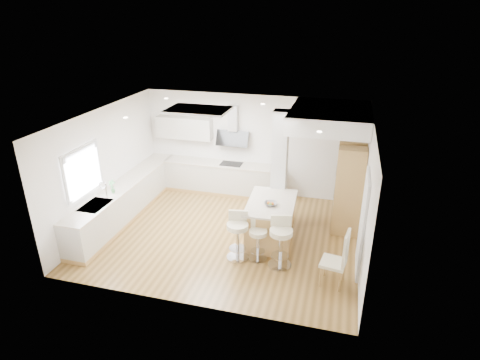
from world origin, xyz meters
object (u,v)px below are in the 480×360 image
(bar_stool_a, at_px, (238,233))
(bar_stool_b, at_px, (258,238))
(dining_chair, at_px, (339,257))
(bar_stool_c, at_px, (281,240))
(peninsula, at_px, (271,221))

(bar_stool_a, relative_size, bar_stool_b, 1.18)
(bar_stool_b, bearing_deg, dining_chair, -23.02)
(bar_stool_a, xyz_separation_m, dining_chair, (2.08, -0.40, 0.04))
(bar_stool_a, distance_m, dining_chair, 2.12)
(bar_stool_a, height_order, bar_stool_c, bar_stool_c)
(peninsula, height_order, bar_stool_b, peninsula)
(bar_stool_b, bearing_deg, bar_stool_a, -178.59)
(bar_stool_b, height_order, bar_stool_c, bar_stool_c)
(bar_stool_a, relative_size, dining_chair, 0.90)
(dining_chair, bearing_deg, bar_stool_b, 173.36)
(bar_stool_b, bearing_deg, bar_stool_c, -19.69)
(bar_stool_a, xyz_separation_m, bar_stool_b, (0.42, 0.06, -0.09))
(bar_stool_c, bearing_deg, bar_stool_b, 155.21)
(bar_stool_b, xyz_separation_m, bar_stool_c, (0.49, -0.11, 0.11))
(bar_stool_a, height_order, bar_stool_b, bar_stool_a)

